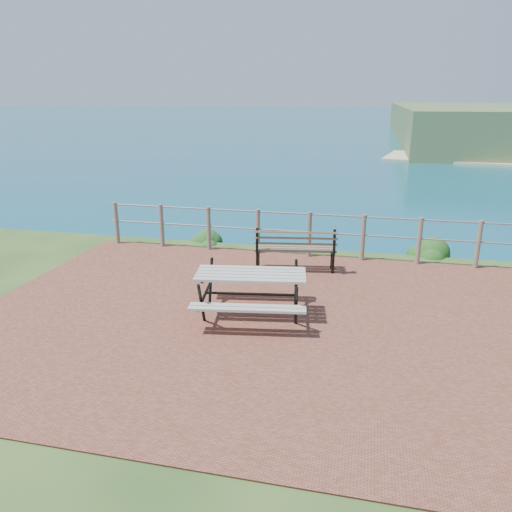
% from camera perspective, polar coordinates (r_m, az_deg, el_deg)
% --- Properties ---
extents(ground, '(10.00, 7.00, 0.12)m').
position_cam_1_polar(ground, '(8.00, 2.95, -7.32)').
color(ground, brown).
rests_on(ground, ground).
extents(ocean, '(1200.00, 1200.00, 0.00)m').
position_cam_1_polar(ocean, '(207.17, 13.18, 16.42)').
color(ocean, '#136E77').
rests_on(ocean, ground).
extents(safety_railing, '(9.40, 0.10, 1.00)m').
position_cam_1_polar(safety_railing, '(10.93, 6.10, 2.75)').
color(safety_railing, '#6B5B4C').
rests_on(safety_railing, ground).
extents(picnic_table, '(1.81, 1.48, 0.73)m').
position_cam_1_polar(picnic_table, '(7.93, -0.59, -3.86)').
color(picnic_table, gray).
rests_on(picnic_table, ground).
extents(park_bench, '(1.67, 0.66, 0.92)m').
position_cam_1_polar(park_bench, '(10.02, 4.52, 1.59)').
color(park_bench, brown).
rests_on(park_bench, ground).
extents(shrub_lip_west, '(0.67, 0.67, 0.37)m').
position_cam_1_polar(shrub_lip_west, '(12.26, -5.94, 1.64)').
color(shrub_lip_west, '#1D4E1D').
rests_on(shrub_lip_west, ground).
extents(shrub_lip_east, '(0.83, 0.83, 0.59)m').
position_cam_1_polar(shrub_lip_east, '(11.86, 19.00, 0.18)').
color(shrub_lip_east, '#154417').
rests_on(shrub_lip_east, ground).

